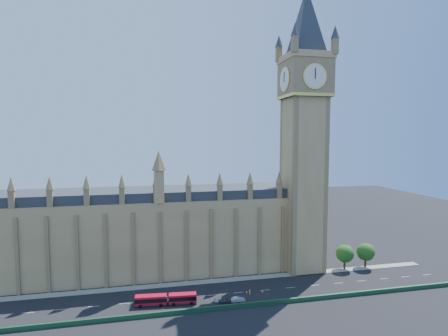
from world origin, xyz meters
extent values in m
plane|color=black|center=(0.00, 0.00, 0.00)|extent=(400.00, 400.00, 0.00)
cube|color=#A2844E|center=(-25.00, 22.00, 12.50)|extent=(120.00, 20.00, 25.00)
cube|color=#2D3035|center=(-25.00, 22.00, 26.50)|extent=(120.00, 18.00, 3.00)
cube|color=#A2844E|center=(38.00, 14.00, 29.00)|extent=(12.00, 12.00, 58.00)
cube|color=olive|center=(38.00, 14.00, 64.00)|extent=(14.00, 14.00, 12.00)
cylinder|color=silver|center=(38.00, 6.85, 64.00)|extent=(7.20, 0.30, 7.20)
cube|color=#A2844E|center=(38.00, 14.00, 71.00)|extent=(14.50, 14.50, 2.00)
cube|color=#1E4C2D|center=(0.00, -9.00, 0.60)|extent=(160.00, 0.60, 1.20)
cube|color=gray|center=(0.00, 9.50, 0.08)|extent=(160.00, 3.00, 0.16)
cylinder|color=#382619|center=(52.00, 10.00, 2.00)|extent=(0.70, 0.70, 4.00)
sphere|color=#194512|center=(52.00, 10.00, 5.50)|extent=(6.00, 6.00, 6.00)
sphere|color=#194512|center=(52.80, 10.30, 6.10)|extent=(4.38, 4.38, 4.38)
cylinder|color=#382619|center=(60.00, 10.00, 2.00)|extent=(0.70, 0.70, 4.00)
sphere|color=#194512|center=(60.00, 10.00, 5.50)|extent=(6.00, 6.00, 6.00)
sphere|color=#194512|center=(60.80, 10.30, 6.10)|extent=(4.38, 4.38, 4.38)
cube|color=red|center=(-13.02, -2.68, 1.39)|extent=(8.52, 3.04, 2.78)
cube|color=red|center=(-4.62, -3.42, 1.39)|extent=(7.59, 2.96, 2.78)
cube|color=black|center=(-13.02, -2.68, 1.72)|extent=(8.57, 3.10, 1.06)
cube|color=black|center=(-4.62, -3.42, 1.72)|extent=(7.65, 3.02, 1.06)
cylinder|color=black|center=(-9.05, -3.03, 1.25)|extent=(0.95, 2.28, 2.22)
cylinder|color=black|center=(-15.78, -3.60, 0.46)|extent=(0.95, 0.36, 0.93)
cylinder|color=black|center=(-15.58, -1.29, 0.46)|extent=(0.95, 0.36, 0.93)
cylinder|color=black|center=(-10.47, -4.07, 0.46)|extent=(0.95, 0.36, 0.93)
cylinder|color=black|center=(-10.26, -1.76, 0.46)|extent=(0.95, 0.36, 0.93)
cylinder|color=black|center=(-7.09, -4.37, 0.46)|extent=(0.95, 0.36, 0.93)
cylinder|color=black|center=(-6.88, -2.06, 0.46)|extent=(0.95, 0.36, 0.93)
cylinder|color=black|center=(-2.36, -4.79, 0.46)|extent=(0.95, 0.36, 0.93)
cylinder|color=black|center=(-2.15, -2.48, 0.46)|extent=(0.95, 0.36, 0.93)
imported|color=#43474B|center=(7.20, -5.08, 0.77)|extent=(4.64, 2.20, 1.53)
imported|color=#AEB1B6|center=(10.33, -5.47, 0.66)|extent=(3.99, 1.40, 1.31)
imported|color=white|center=(6.00, -4.45, 0.59)|extent=(4.23, 2.09, 1.18)
cube|color=black|center=(14.88, -1.74, 0.02)|extent=(0.42, 0.42, 0.04)
cone|color=#FF370D|center=(14.88, -1.74, 0.34)|extent=(0.46, 0.46, 0.68)
cylinder|color=white|center=(14.88, -1.74, 0.44)|extent=(0.33, 0.33, 0.12)
cube|color=black|center=(18.79, -1.36, 0.02)|extent=(0.57, 0.57, 0.04)
cone|color=orange|center=(18.79, -1.36, 0.39)|extent=(0.62, 0.62, 0.78)
cylinder|color=white|center=(18.79, -1.36, 0.50)|extent=(0.38, 0.38, 0.13)
cube|color=black|center=(15.24, -0.17, 0.02)|extent=(0.56, 0.56, 0.04)
cone|color=orange|center=(15.24, -0.17, 0.37)|extent=(0.62, 0.62, 0.75)
cylinder|color=white|center=(15.24, -0.17, 0.48)|extent=(0.36, 0.36, 0.13)
cube|color=black|center=(14.12, -0.89, 0.02)|extent=(0.45, 0.45, 0.04)
cone|color=orange|center=(14.12, -0.89, 0.32)|extent=(0.50, 0.50, 0.64)
cylinder|color=white|center=(14.12, -0.89, 0.41)|extent=(0.31, 0.31, 0.11)
camera|label=1|loc=(-12.84, -94.99, 44.58)|focal=28.00mm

